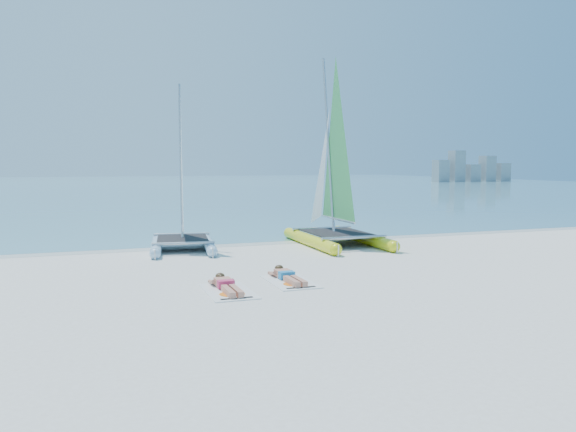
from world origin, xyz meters
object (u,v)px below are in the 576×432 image
at_px(sunbather_a, 226,285).
at_px(sunbather_b, 287,276).
at_px(catamaran_yellow, 331,182).
at_px(catamaran_blue, 182,197).
at_px(towel_a, 228,291).
at_px(towel_b, 290,282).

relative_size(sunbather_a, sunbather_b, 1.00).
xyz_separation_m(catamaran_yellow, sunbather_b, (-3.71, -5.66, -2.06)).
bearing_deg(catamaran_blue, towel_a, -82.77).
relative_size(catamaran_yellow, towel_a, 3.73).
xyz_separation_m(towel_a, sunbather_b, (1.64, 0.70, 0.11)).
bearing_deg(towel_a, catamaran_yellow, 49.93).
bearing_deg(catamaran_blue, towel_b, -68.01).
height_order(catamaran_blue, sunbather_b, catamaran_blue).
height_order(catamaran_yellow, towel_b, catamaran_yellow).
bearing_deg(sunbather_a, catamaran_yellow, 49.06).
bearing_deg(towel_b, sunbather_a, -169.16).
xyz_separation_m(catamaran_yellow, towel_a, (-5.35, -6.36, -2.17)).
relative_size(catamaran_blue, towel_b, 3.13).
xyz_separation_m(catamaran_blue, towel_a, (-0.07, -6.74, -1.72)).
height_order(towel_b, sunbather_b, sunbather_b).
height_order(catamaran_blue, towel_a, catamaran_blue).
bearing_deg(towel_a, sunbather_a, 90.00).
bearing_deg(sunbather_b, towel_b, -90.00).
xyz_separation_m(catamaran_yellow, sunbather_a, (-5.35, -6.17, -2.06)).
relative_size(towel_b, sunbather_b, 1.07).
distance_m(catamaran_blue, towel_a, 6.96).
height_order(catamaran_blue, towel_b, catamaran_blue).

